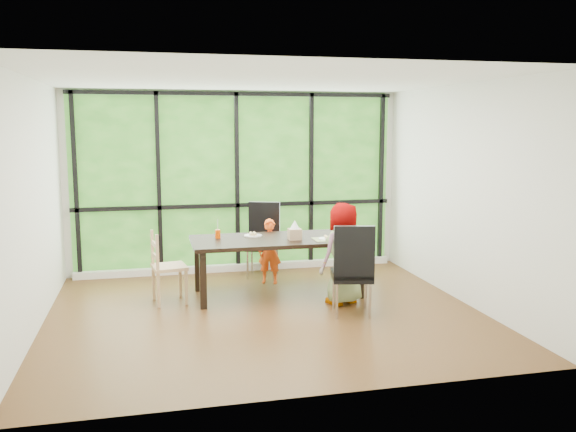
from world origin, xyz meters
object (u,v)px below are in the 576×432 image
object	(u,v)px
plate_near	(327,239)
child_toddler	(270,251)
green_cup	(355,234)
tissue_box	(295,234)
dining_table	(279,266)
child_older	(341,254)
orange_cup	(218,234)
white_mug	(352,231)
chair_interior_leather	(352,269)
chair_window_leather	(262,240)
plate_far	(253,236)
chair_end_beech	(169,267)

from	to	relation	value
plate_near	child_toddler	bearing A→B (deg)	125.27
green_cup	tissue_box	bearing A→B (deg)	168.85
dining_table	child_older	bearing A→B (deg)	-40.35
orange_cup	white_mug	world-z (taller)	orange_cup
chair_interior_leather	plate_near	bearing A→B (deg)	-72.13
child_toddler	child_older	world-z (taller)	child_older
dining_table	plate_near	distance (m)	0.73
white_mug	dining_table	bearing A→B (deg)	-178.14
dining_table	chair_window_leather	size ratio (longest dim) A/B	2.07
plate_near	chair_window_leather	bearing A→B (deg)	117.55
plate_far	plate_near	distance (m)	0.98
child_toddler	green_cup	size ratio (longest dim) A/B	7.80
dining_table	chair_window_leather	distance (m)	0.97
dining_table	orange_cup	bearing A→B (deg)	167.00
child_toddler	green_cup	xyz separation A→B (m)	(0.94, -0.88, 0.35)
chair_interior_leather	green_cup	xyz separation A→B (m)	(0.29, 0.71, 0.27)
child_older	tissue_box	bearing A→B (deg)	-64.58
chair_window_leather	child_older	bearing A→B (deg)	-46.20
orange_cup	tissue_box	size ratio (longest dim) A/B	0.69
child_toddler	white_mug	size ratio (longest dim) A/B	9.42
plate_near	orange_cup	xyz separation A→B (m)	(-1.35, 0.40, 0.05)
dining_table	plate_near	size ratio (longest dim) A/B	10.61
child_toddler	child_older	size ratio (longest dim) A/B	0.72
chair_interior_leather	white_mug	size ratio (longest dim) A/B	11.22
dining_table	green_cup	bearing A→B (deg)	-16.62
plate_near	green_cup	distance (m)	0.37
dining_table	child_older	xyz separation A→B (m)	(0.66, -0.56, 0.26)
orange_cup	child_toddler	bearing A→B (deg)	28.96
plate_near	white_mug	distance (m)	0.50
green_cup	tissue_box	distance (m)	0.78
chair_end_beech	plate_near	world-z (taller)	chair_end_beech
chair_end_beech	child_older	distance (m)	2.14
chair_window_leather	dining_table	bearing A→B (deg)	-68.72
chair_window_leather	plate_far	world-z (taller)	chair_window_leather
tissue_box	green_cup	bearing A→B (deg)	-11.15
child_older	white_mug	distance (m)	0.71
child_toddler	tissue_box	world-z (taller)	child_toddler
plate_near	orange_cup	world-z (taller)	orange_cup
chair_interior_leather	white_mug	distance (m)	1.11
dining_table	chair_interior_leather	xyz separation A→B (m)	(0.66, -0.99, 0.17)
dining_table	plate_far	size ratio (longest dim) A/B	9.36
orange_cup	tissue_box	distance (m)	1.00
tissue_box	child_toddler	bearing A→B (deg)	103.86
chair_end_beech	child_toddler	distance (m)	1.54
child_toddler	plate_far	xyz separation A→B (m)	(-0.30, -0.39, 0.30)
chair_end_beech	plate_near	bearing A→B (deg)	-104.28
chair_end_beech	child_older	size ratio (longest dim) A/B	0.71
dining_table	chair_window_leather	world-z (taller)	chair_window_leather
dining_table	plate_far	bearing A→B (deg)	144.64
child_toddler	plate_far	size ratio (longest dim) A/B	3.80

